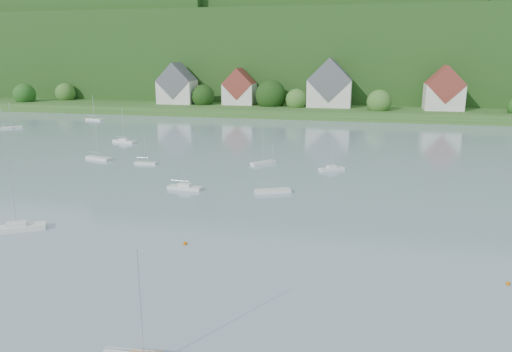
{
  "coord_description": "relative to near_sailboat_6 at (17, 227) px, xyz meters",
  "views": [
    {
      "loc": [
        17.71,
        5.16,
        22.23
      ],
      "look_at": [
        2.12,
        75.0,
        4.0
      ],
      "focal_mm": 33.71,
      "sensor_mm": 36.0,
      "label": 1
    }
  ],
  "objects": [
    {
      "name": "far_shore_strip",
      "position": [
        25.2,
        144.53,
        1.02
      ],
      "size": [
        600.0,
        60.0,
        3.0
      ],
      "primitive_type": "cube",
      "color": "#2D5921",
      "rests_on": "ground"
    },
    {
      "name": "forested_ridge",
      "position": [
        25.6,
        213.09,
        22.41
      ],
      "size": [
        620.0,
        181.22,
        69.89
      ],
      "color": "#1B3B12",
      "rests_on": "ground"
    },
    {
      "name": "village_building_0",
      "position": [
        -29.8,
        131.53,
        9.04
      ],
      "size": [
        14.0,
        10.4,
        16.0
      ],
      "color": "beige",
      "rests_on": "far_shore_strip"
    },
    {
      "name": "village_building_1",
      "position": [
        -4.8,
        133.53,
        8.28
      ],
      "size": [
        12.0,
        9.36,
        14.0
      ],
      "color": "beige",
      "rests_on": "far_shore_strip"
    },
    {
      "name": "village_building_2",
      "position": [
        30.2,
        132.53,
        9.79
      ],
      "size": [
        16.0,
        11.44,
        18.0
      ],
      "color": "beige",
      "rests_on": "far_shore_strip"
    },
    {
      "name": "village_building_3",
      "position": [
        70.2,
        130.53,
        8.95
      ],
      "size": [
        13.0,
        10.4,
        15.5
      ],
      "color": "beige",
      "rests_on": "far_shore_strip"
    },
    {
      "name": "near_sailboat_6",
      "position": [
        0.0,
        0.0,
        0.0
      ],
      "size": [
        6.96,
        5.28,
        9.4
      ],
      "rotation": [
        0.0,
        0.0,
        0.55
      ],
      "color": "silver",
      "rests_on": "ground"
    },
    {
      "name": "mooring_buoy_2",
      "position": [
        57.87,
        -2.37,
        -0.48
      ],
      "size": [
        0.43,
        0.43,
        0.43
      ],
      "primitive_type": "sphere",
      "color": "#CA5F00",
      "rests_on": "ground"
    },
    {
      "name": "mooring_buoy_3",
      "position": [
        22.85,
        0.42,
        -0.48
      ],
      "size": [
        0.48,
        0.48,
        0.48
      ],
      "primitive_type": "sphere",
      "color": "#CA5F00",
      "rests_on": "ground"
    },
    {
      "name": "far_sailboat_cluster",
      "position": [
        32.28,
        62.02,
        -0.1
      ],
      "size": [
        202.79,
        77.87,
        8.71
      ],
      "color": "silver",
      "rests_on": "ground"
    }
  ]
}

